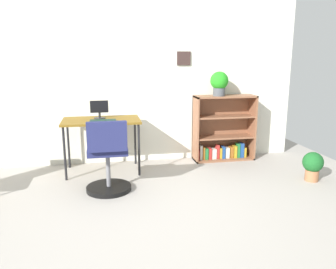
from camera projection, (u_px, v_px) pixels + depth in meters
name	position (u px, v px, depth m)	size (l,w,h in m)	color
ground_plane	(139.00, 230.00, 3.03)	(6.24, 6.24, 0.00)	#A6A098
wall_back	(121.00, 81.00, 4.83)	(5.20, 0.12, 2.36)	silver
desk	(101.00, 124.00, 4.45)	(1.00, 0.58, 0.71)	brown
monitor	(99.00, 109.00, 4.48)	(0.24, 0.15, 0.24)	#262628
keyboard	(103.00, 121.00, 4.31)	(0.33, 0.13, 0.02)	#193429
office_chair	(108.00, 161.00, 3.80)	(0.52, 0.55, 0.86)	black
bookshelf_low	(223.00, 132.00, 5.09)	(0.90, 0.30, 0.97)	brown
potted_plant_on_shelf	(219.00, 83.00, 4.85)	(0.26, 0.26, 0.35)	#474C51
potted_plant_floor	(313.00, 165.00, 4.20)	(0.25, 0.25, 0.37)	#9E6642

